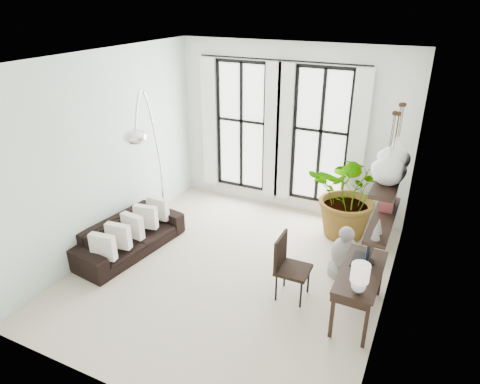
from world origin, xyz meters
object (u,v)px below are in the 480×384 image
Objects in this scene: sofa at (129,236)px; desk_chair at (288,263)px; desk at (360,275)px; buddha at (344,255)px; arc_lamp at (146,127)px; plant at (352,194)px.

desk_chair reaches higher than sofa.
desk reaches higher than sofa.
desk_chair reaches higher than buddha.
desk is at bearing -82.58° from sofa.
desk_chair is 0.36× the size of arc_lamp.
sofa is 2.37× the size of buddha.
buddha is (-0.38, 0.90, -0.34)m from desk.
desk_chair is 3.09m from arc_lamp.
buddha is (0.20, -1.21, -0.46)m from plant.
plant is 3.62m from arc_lamp.
desk_chair is at bearing -11.89° from arc_lamp.
desk is 0.46× the size of arc_lamp.
buddha reaches higher than sofa.
buddha is at bearing 53.45° from desk_chair.
plant is at bearing 105.26° from desk.
buddha is at bearing 5.11° from arc_lamp.
desk is 3.93m from arc_lamp.
desk is at bearing -74.74° from plant.
sofa is at bearing 179.64° from desk.
plant is (3.17, 2.09, 0.52)m from sofa.
arc_lamp is 3.20× the size of buddha.
plant reaches higher than desk_chair.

